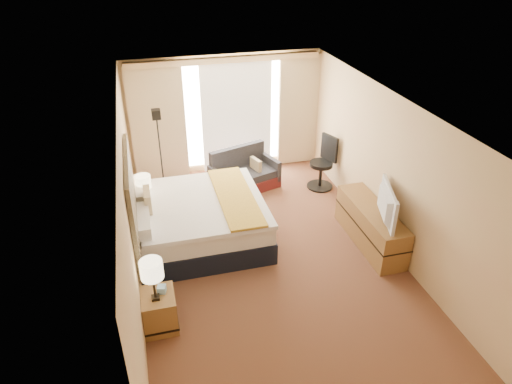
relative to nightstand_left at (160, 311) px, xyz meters
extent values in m
cube|color=#501719|center=(1.87, 1.05, -0.28)|extent=(4.20, 7.00, 0.02)
cube|color=silver|center=(1.87, 1.05, 2.33)|extent=(4.20, 7.00, 0.02)
cube|color=#D5BE82|center=(1.87, 4.55, 1.02)|extent=(4.20, 0.02, 2.60)
cube|color=#D5BE82|center=(1.87, -2.45, 1.02)|extent=(4.20, 0.02, 2.60)
cube|color=#D5BE82|center=(-0.23, 1.05, 1.02)|extent=(0.02, 7.00, 2.60)
cube|color=#D5BE82|center=(3.97, 1.05, 1.02)|extent=(0.02, 7.00, 2.60)
cube|color=black|center=(-0.19, 1.25, 1.01)|extent=(0.06, 1.85, 1.50)
cube|color=brown|center=(0.00, 0.00, 0.00)|extent=(0.45, 0.52, 0.55)
cube|color=brown|center=(0.00, 2.50, 0.00)|extent=(0.45, 0.52, 0.55)
cube|color=brown|center=(3.70, 1.05, 0.07)|extent=(0.50, 1.80, 0.70)
cube|color=white|center=(2.12, 4.52, 1.04)|extent=(2.30, 0.02, 2.30)
cube|color=#CAB08E|center=(0.42, 4.43, 0.99)|extent=(1.15, 0.09, 2.50)
cube|color=#CAB08E|center=(3.52, 4.43, 0.99)|extent=(0.90, 0.09, 2.50)
cube|color=silver|center=(2.12, 4.48, 0.99)|extent=(1.55, 0.04, 2.50)
cube|color=#D5BE82|center=(1.87, 4.39, 2.25)|extent=(4.00, 0.16, 0.12)
cube|color=black|center=(0.82, 1.90, -0.08)|extent=(2.29, 2.07, 0.38)
cube|color=silver|center=(0.82, 1.90, 0.27)|extent=(2.24, 2.02, 0.33)
cube|color=silver|center=(0.91, 1.90, 0.46)|extent=(2.09, 2.09, 0.08)
cube|color=gold|center=(1.50, 1.90, 0.52)|extent=(0.60, 2.09, 0.04)
cube|color=silver|center=(-0.13, 1.40, 0.60)|extent=(0.31, 0.85, 0.20)
cube|color=silver|center=(-0.13, 2.40, 0.60)|extent=(0.31, 0.85, 0.20)
cube|color=beige|center=(0.02, 1.90, 0.64)|extent=(0.11, 0.46, 0.39)
cube|color=#5A191A|center=(2.05, 3.50, -0.15)|extent=(1.54, 1.13, 0.25)
cube|color=#323137|center=(2.07, 3.45, 0.05)|extent=(1.40, 0.96, 0.16)
cube|color=#323137|center=(1.96, 3.78, 0.32)|extent=(1.26, 0.53, 0.54)
cube|color=#323137|center=(1.44, 3.30, 0.08)|extent=(0.32, 0.73, 0.44)
cube|color=#323137|center=(2.66, 3.70, 0.08)|extent=(0.32, 0.73, 0.44)
cube|color=beige|center=(2.30, 3.53, 0.22)|extent=(0.18, 0.35, 0.32)
cube|color=black|center=(0.38, 3.77, -0.26)|extent=(0.23, 0.23, 0.03)
cylinder|color=black|center=(0.38, 3.77, 0.56)|extent=(0.03, 0.03, 1.62)
cube|color=black|center=(0.38, 3.77, 1.45)|extent=(0.17, 0.17, 0.19)
cylinder|color=black|center=(3.62, 3.15, -0.26)|extent=(0.55, 0.55, 0.03)
cylinder|color=black|center=(3.62, 3.15, 0.01)|extent=(0.07, 0.07, 0.50)
cylinder|color=black|center=(3.62, 3.15, 0.27)|extent=(0.49, 0.49, 0.08)
cube|color=black|center=(3.81, 3.22, 0.59)|extent=(0.21, 0.43, 0.55)
cube|color=black|center=(-0.02, -0.06, 0.30)|extent=(0.11, 0.11, 0.04)
cylinder|color=black|center=(-0.02, -0.06, 0.50)|extent=(0.03, 0.03, 0.37)
cylinder|color=#FFEFBF|center=(-0.02, -0.06, 0.77)|extent=(0.30, 0.30, 0.25)
cube|color=black|center=(-0.02, 2.43, 0.29)|extent=(0.10, 0.10, 0.04)
cylinder|color=black|center=(-0.02, 2.43, 0.48)|extent=(0.03, 0.03, 0.34)
cylinder|color=#FFEFBF|center=(-0.02, 2.43, 0.73)|extent=(0.27, 0.27, 0.23)
cube|color=#8DBADA|center=(0.07, 0.05, 0.33)|extent=(0.13, 0.13, 0.10)
cube|color=black|center=(0.04, 2.65, 0.31)|extent=(0.18, 0.15, 0.06)
imported|color=black|center=(3.65, 0.73, 0.71)|extent=(0.43, 0.99, 0.58)
camera|label=1|loc=(0.10, -4.78, 4.51)|focal=32.00mm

